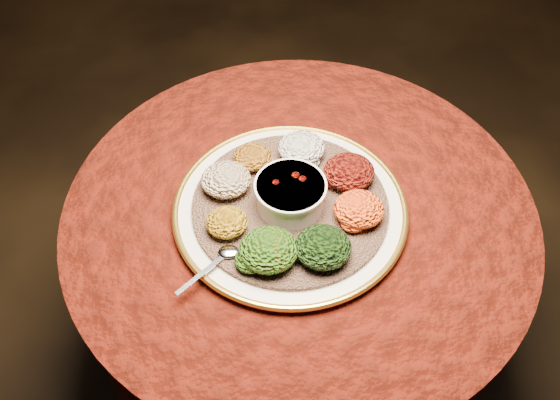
{
  "coord_description": "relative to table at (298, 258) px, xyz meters",
  "views": [
    {
      "loc": [
        -0.09,
        -0.79,
        1.71
      ],
      "look_at": [
        -0.04,
        0.0,
        0.76
      ],
      "focal_mm": 40.0,
      "sensor_mm": 36.0,
      "label": 1
    }
  ],
  "objects": [
    {
      "name": "portion_tikil",
      "position": [
        0.11,
        -0.05,
        0.23
      ],
      "size": [
        0.1,
        0.09,
        0.05
      ],
      "primitive_type": "ellipsoid",
      "color": "#CA9010",
      "rests_on": "injera"
    },
    {
      "name": "portion_kik",
      "position": [
        -0.15,
        -0.07,
        0.23
      ],
      "size": [
        0.08,
        0.08,
        0.04
      ],
      "primitive_type": "ellipsoid",
      "color": "#AC7C0F",
      "rests_on": "injera"
    },
    {
      "name": "portion_ayib",
      "position": [
        0.01,
        0.12,
        0.23
      ],
      "size": [
        0.1,
        0.09,
        0.05
      ],
      "primitive_type": "ellipsoid",
      "color": "silver",
      "rests_on": "injera"
    },
    {
      "name": "portion_mixveg",
      "position": [
        -0.07,
        -0.14,
        0.23
      ],
      "size": [
        0.11,
        0.1,
        0.05
      ],
      "primitive_type": "ellipsoid",
      "color": "#9E2F0A",
      "rests_on": "injera"
    },
    {
      "name": "portion_timatim",
      "position": [
        -0.15,
        0.04,
        0.23
      ],
      "size": [
        0.1,
        0.1,
        0.05
      ],
      "primitive_type": "ellipsoid",
      "color": "maroon",
      "rests_on": "injera"
    },
    {
      "name": "injera",
      "position": [
        -0.02,
        -0.01,
        0.2
      ],
      "size": [
        0.44,
        0.44,
        0.01
      ],
      "primitive_type": "cylinder",
      "rotation": [
        0.0,
        0.0,
        0.15
      ],
      "color": "#865C43",
      "rests_on": "platter"
    },
    {
      "name": "spoon",
      "position": [
        -0.15,
        -0.13,
        0.21
      ],
      "size": [
        0.12,
        0.1,
        0.01
      ],
      "rotation": [
        0.0,
        0.0,
        -2.41
      ],
      "color": "silver",
      "rests_on": "injera"
    },
    {
      "name": "table",
      "position": [
        0.0,
        0.0,
        0.0
      ],
      "size": [
        0.96,
        0.96,
        0.73
      ],
      "color": "black",
      "rests_on": "ground"
    },
    {
      "name": "stew_bowl",
      "position": [
        -0.02,
        -0.01,
        0.24
      ],
      "size": [
        0.14,
        0.14,
        0.06
      ],
      "color": "silver",
      "rests_on": "injera"
    },
    {
      "name": "portion_shiro",
      "position": [
        -0.09,
        0.1,
        0.23
      ],
      "size": [
        0.08,
        0.08,
        0.04
      ],
      "primitive_type": "ellipsoid",
      "color": "#8A4E10",
      "rests_on": "injera"
    },
    {
      "name": "platter",
      "position": [
        -0.02,
        -0.01,
        0.19
      ],
      "size": [
        0.57,
        0.57,
        0.02
      ],
      "rotation": [
        0.0,
        0.0,
        0.31
      ],
      "color": "beige",
      "rests_on": "table"
    },
    {
      "name": "portion_gomen",
      "position": [
        0.03,
        -0.14,
        0.23
      ],
      "size": [
        0.11,
        0.1,
        0.05
      ],
      "primitive_type": "ellipsoid",
      "color": "black",
      "rests_on": "injera"
    },
    {
      "name": "portion_kitfo",
      "position": [
        0.1,
        0.04,
        0.23
      ],
      "size": [
        0.1,
        0.1,
        0.05
      ],
      "primitive_type": "ellipsoid",
      "color": "black",
      "rests_on": "injera"
    }
  ]
}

